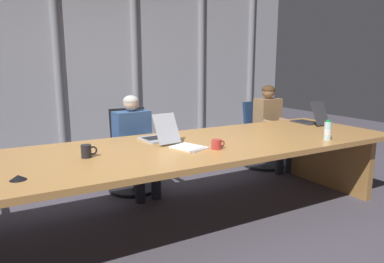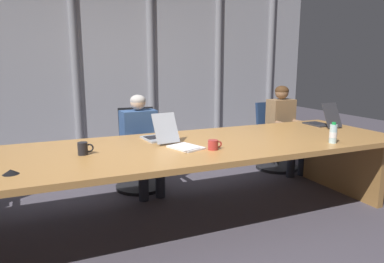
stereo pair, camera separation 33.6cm
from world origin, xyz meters
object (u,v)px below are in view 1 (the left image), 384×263
at_px(laptop_center, 310,119).
at_px(spiral_notepad, 189,148).
at_px(office_chair_left_mid, 132,159).
at_px(person_center, 272,122).
at_px(water_bottle_primary, 328,131).
at_px(office_chair_center, 262,142).
at_px(laptop_left_mid, 159,136).
at_px(coffee_mug_near, 87,151).
at_px(coffee_mug_far, 217,144).
at_px(person_left_mid, 135,139).
at_px(conference_mic_left_side, 18,178).

height_order(laptop_center, spiral_notepad, laptop_center).
bearing_deg(office_chair_left_mid, person_center, 91.27).
bearing_deg(water_bottle_primary, office_chair_center, 71.62).
height_order(laptop_left_mid, person_center, person_center).
bearing_deg(coffee_mug_near, office_chair_center, 21.29).
bearing_deg(coffee_mug_far, office_chair_center, 38.59).
height_order(water_bottle_primary, coffee_mug_far, water_bottle_primary).
bearing_deg(coffee_mug_far, laptop_center, 17.17).
bearing_deg(coffee_mug_near, person_left_mid, 51.04).
relative_size(laptop_center, water_bottle_primary, 2.28).
xyz_separation_m(laptop_left_mid, coffee_mug_near, (-0.75, -0.26, -0.00)).
bearing_deg(conference_mic_left_side, office_chair_center, 23.42).
relative_size(person_left_mid, coffee_mug_near, 8.67).
xyz_separation_m(laptop_center, conference_mic_left_side, (-3.36, -0.62, -0.04)).
bearing_deg(person_left_mid, laptop_center, 67.31).
xyz_separation_m(office_chair_center, conference_mic_left_side, (-3.30, -1.43, 0.40)).
relative_size(laptop_left_mid, conference_mic_left_side, 4.36).
xyz_separation_m(laptop_center, person_center, (-0.05, 0.65, -0.13)).
bearing_deg(person_left_mid, water_bottle_primary, 41.32).
bearing_deg(person_left_mid, coffee_mug_far, 10.20).
distance_m(person_center, water_bottle_primary, 1.52).
distance_m(person_center, coffee_mug_far, 2.09).
xyz_separation_m(person_left_mid, coffee_mug_near, (-0.75, -0.92, 0.15)).
relative_size(coffee_mug_near, coffee_mug_far, 0.98).
height_order(water_bottle_primary, coffee_mug_near, water_bottle_primary).
height_order(office_chair_left_mid, coffee_mug_near, office_chair_left_mid).
relative_size(coffee_mug_far, conference_mic_left_side, 1.22).
bearing_deg(water_bottle_primary, spiral_notepad, 165.36).
height_order(laptop_left_mid, office_chair_left_mid, laptop_left_mid).
distance_m(person_center, spiral_notepad, 2.19).
xyz_separation_m(office_chair_center, coffee_mug_far, (-1.69, -1.35, 0.43)).
xyz_separation_m(office_chair_center, spiral_notepad, (-1.90, -1.21, 0.40)).
relative_size(water_bottle_primary, spiral_notepad, 0.56).
distance_m(laptop_center, person_left_mid, 2.20).
height_order(office_chair_center, coffee_mug_near, office_chair_center).
xyz_separation_m(laptop_center, office_chair_left_mid, (-2.09, 0.81, -0.44)).
bearing_deg(office_chair_left_mid, person_left_mid, 3.29).
bearing_deg(conference_mic_left_side, person_left_mid, 45.03).
bearing_deg(spiral_notepad, water_bottle_primary, -34.44).
bearing_deg(laptop_left_mid, water_bottle_primary, -123.29).
bearing_deg(person_left_mid, office_chair_left_mid, 172.01).
distance_m(laptop_left_mid, person_left_mid, 0.67).
bearing_deg(spiral_notepad, office_chair_left_mid, 76.00).
xyz_separation_m(laptop_left_mid, office_chair_left_mid, (0.00, 0.82, -0.44)).
distance_m(laptop_center, water_bottle_primary, 0.97).
xyz_separation_m(person_center, conference_mic_left_side, (-3.31, -1.27, 0.09)).
xyz_separation_m(laptop_center, office_chair_center, (-0.07, 0.81, -0.44)).
distance_m(laptop_center, office_chair_center, 0.92).
xyz_separation_m(person_center, coffee_mug_near, (-2.79, -0.92, 0.12)).
bearing_deg(person_center, water_bottle_primary, -22.31).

